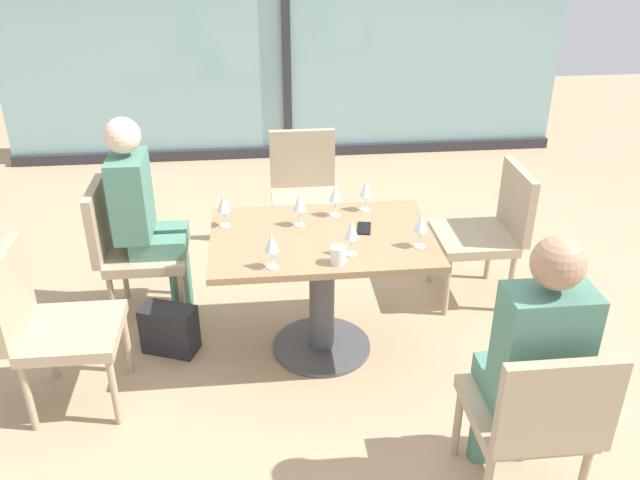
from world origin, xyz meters
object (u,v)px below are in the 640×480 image
person_front_right (533,356)px  cell_phone_on_table (364,228)px  wine_glass_5 (366,189)px  wine_glass_6 (272,243)px  chair_far_left (129,243)px  person_far_left (144,211)px  chair_side_end (49,320)px  coffee_cup (338,255)px  wine_glass_4 (224,204)px  chair_front_right (536,414)px  wine_glass_1 (335,194)px  chair_near_window (304,188)px  handbag_0 (170,329)px  wine_glass_3 (421,223)px  wine_glass_0 (299,203)px  chair_far_right (490,227)px  wine_glass_2 (352,231)px  dining_table_main (322,269)px

person_front_right → cell_phone_on_table: bearing=113.9°
wine_glass_5 → wine_glass_6: size_ratio=1.00×
chair_far_left → person_far_left: person_far_left is taller
wine_glass_5 → cell_phone_on_table: wine_glass_5 is taller
chair_side_end → coffee_cup: bearing=0.2°
person_far_left → wine_glass_4: (0.48, -0.30, 0.16)m
wine_glass_4 → coffee_cup: 0.73m
chair_front_right → wine_glass_1: (-0.63, 1.41, 0.37)m
chair_near_window → wine_glass_6: bearing=-100.4°
chair_side_end → cell_phone_on_table: chair_side_end is taller
chair_far_left → handbag_0: chair_far_left is taller
person_front_right → wine_glass_3: person_front_right is taller
person_far_left → wine_glass_1: bearing=-11.8°
wine_glass_0 → wine_glass_4: size_ratio=1.00×
chair_far_right → wine_glass_6: (-1.37, -0.77, 0.37)m
chair_far_left → chair_front_right: (1.83, -1.64, 0.00)m
chair_near_window → cell_phone_on_table: size_ratio=6.04×
chair_far_left → handbag_0: 0.58m
person_far_left → wine_glass_3: (1.47, -0.64, 0.16)m
chair_near_window → wine_glass_2: size_ratio=4.70×
cell_phone_on_table → wine_glass_2: bearing=-101.1°
chair_far_left → wine_glass_0: 1.10m
dining_table_main → person_front_right: bearing=-55.6°
cell_phone_on_table → wine_glass_4: bearing=-177.7°
wine_glass_3 → cell_phone_on_table: 0.36m
person_front_right → handbag_0: bearing=144.4°
wine_glass_3 → chair_near_window: bearing=109.6°
coffee_cup → handbag_0: bearing=157.7°
chair_far_right → wine_glass_0: (-1.20, -0.33, 0.37)m
wine_glass_6 → wine_glass_1: bearing=55.8°
wine_glass_6 → coffee_cup: bearing=1.4°
person_far_left → wine_glass_5: person_far_left is taller
person_front_right → wine_glass_3: (-0.25, 0.89, 0.16)m
chair_side_end → handbag_0: 0.72m
chair_side_end → wine_glass_5: (1.64, 0.59, 0.37)m
chair_side_end → dining_table_main: bearing=12.8°
chair_far_right → cell_phone_on_table: (-0.86, -0.41, 0.24)m
person_far_left → wine_glass_0: (0.88, -0.33, 0.16)m
dining_table_main → wine_glass_4: 0.63m
chair_front_right → cell_phone_on_table: 1.35m
chair_near_window → person_front_right: 2.37m
chair_front_right → chair_side_end: size_ratio=1.00×
dining_table_main → wine_glass_3: (0.48, -0.17, 0.34)m
chair_far_left → chair_side_end: 0.81m
chair_far_left → wine_glass_5: (1.37, -0.18, 0.37)m
wine_glass_1 → chair_near_window: bearing=96.0°
wine_glass_6 → handbag_0: (-0.59, 0.38, -0.72)m
dining_table_main → wine_glass_6: 0.53m
dining_table_main → wine_glass_5: (0.28, 0.29, 0.34)m
person_front_right → dining_table_main: bearing=124.4°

